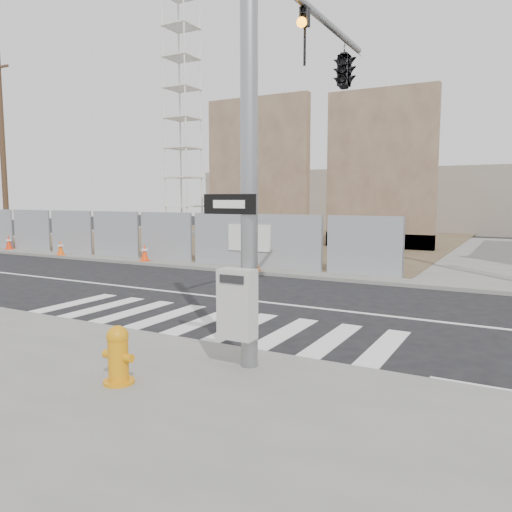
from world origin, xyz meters
The scene contains 13 objects.
ground centered at (0.00, 0.00, 0.00)m, with size 100.00×100.00×0.00m, color black.
sidewalk_far centered at (0.00, 14.00, 0.06)m, with size 50.00×20.00×0.12m, color slate.
signal_pole centered at (2.49, -2.05, 4.78)m, with size 0.96×5.87×7.00m.
chain_link_fence centered at (-10.00, 5.00, 1.12)m, with size 24.60×0.04×2.00m, color gray.
concrete_wall_left centered at (-7.00, 13.08, 3.38)m, with size 6.00×1.30×8.00m.
concrete_wall_right centered at (-0.50, 14.08, 3.38)m, with size 5.50×1.30×8.00m.
crane_tower centered at (-15.00, 17.00, 9.02)m, with size 2.60×2.60×18.15m.
utility_pole_left centered at (-18.00, 5.50, 5.20)m, with size 1.60×0.28×10.00m.
fire_hydrant centered at (1.24, -6.32, 0.53)m, with size 0.50×0.44×0.83m.
traffic_cone_a centered at (-16.87, 4.75, 0.47)m, with size 0.42×0.42×0.71m.
traffic_cone_b centered at (-12.45, 4.22, 0.45)m, with size 0.39×0.39×0.68m.
traffic_cone_c centered at (-7.64, 4.40, 0.47)m, with size 0.40×0.40×0.72m.
traffic_cone_d centered at (-2.32, 4.22, 0.44)m, with size 0.35×0.35×0.65m.
Camera 1 is at (6.17, -11.33, 2.71)m, focal length 35.00 mm.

